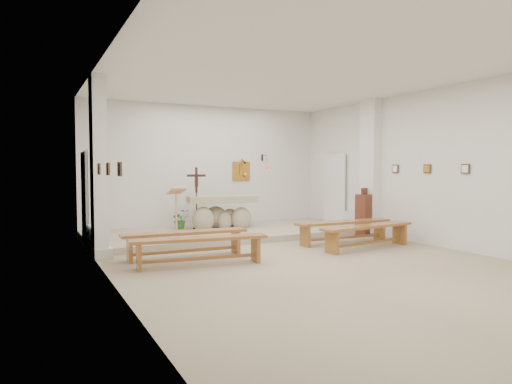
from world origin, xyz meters
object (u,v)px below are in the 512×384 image
altar (222,214)px  lectern (177,210)px  donation_pedestal (364,215)px  bench_left_second (200,244)px  bench_left_front (185,238)px  crucifix_stand (196,193)px  bench_right_second (368,231)px  bench_right_front (344,227)px

altar → lectern: bearing=-148.9°
donation_pedestal → bench_left_second: (-5.00, -1.55, -0.15)m
donation_pedestal → bench_left_front: bearing=175.7°
lectern → altar: bearing=5.6°
crucifix_stand → bench_right_second: bearing=-40.6°
lectern → bench_left_front: lectern is taller
altar → bench_left_front: 3.33m
lectern → bench_right_front: lectern is taller
donation_pedestal → bench_left_front: (-5.00, -0.72, -0.15)m
bench_left_front → bench_right_second: 3.90m
donation_pedestal → bench_right_front: donation_pedestal is taller
altar → crucifix_stand: crucifix_stand is taller
crucifix_stand → bench_left_front: crucifix_stand is taller
bench_left_second → bench_right_second: (3.81, 0.00, 0.00)m
crucifix_stand → bench_left_second: (-1.23, -3.67, -0.69)m
bench_right_second → altar: bearing=110.8°
donation_pedestal → bench_left_second: donation_pedestal is taller
altar → bench_left_front: size_ratio=0.78×
bench_left_front → bench_left_second: same height
crucifix_stand → donation_pedestal: crucifix_stand is taller
lectern → donation_pedestal: lectern is taller
bench_left_front → bench_right_front: (3.81, 0.00, 0.00)m
donation_pedestal → bench_right_front: (-1.20, -0.72, -0.15)m
altar → donation_pedestal: size_ratio=1.55×
bench_left_front → bench_right_front: bearing=2.7°
bench_left_front → lectern: bearing=79.9°
bench_right_front → altar: bearing=125.9°
bench_right_second → crucifix_stand: bearing=117.7°
lectern → bench_left_second: (-0.50, -3.04, -0.33)m
bench_left_second → bench_left_front: bearing=97.3°
lectern → bench_left_front: (-0.50, -2.21, -0.33)m
donation_pedestal → bench_left_front: 5.06m
altar → bench_right_front: bearing=-44.9°
crucifix_stand → bench_right_front: crucifix_stand is taller
bench_left_front → bench_left_second: 0.83m
bench_right_second → bench_left_second: bearing=172.6°
bench_left_second → bench_right_second: same height
altar → lectern: (-1.39, -0.53, 0.20)m
donation_pedestal → bench_left_second: bearing=-175.3°
bench_right_front → bench_left_front: bearing=-179.1°
lectern → donation_pedestal: (4.50, -1.49, -0.17)m
altar → bench_left_second: bearing=-107.8°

